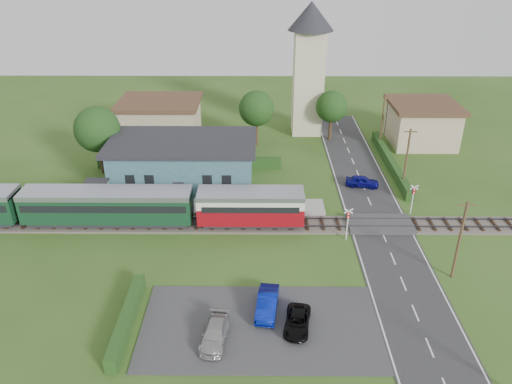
{
  "coord_description": "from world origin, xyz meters",
  "views": [
    {
      "loc": [
        -1.6,
        -39.31,
        24.87
      ],
      "look_at": [
        -1.92,
        4.0,
        2.62
      ],
      "focal_mm": 35.0,
      "sensor_mm": 36.0,
      "label": 1
    }
  ],
  "objects_px": {
    "station_building": "(183,162)",
    "train": "(74,205)",
    "pedestrian_near": "(234,201)",
    "car_park_dark": "(297,322)",
    "crossing_signal_near": "(348,219)",
    "crossing_signal_far": "(413,195)",
    "church_tower": "(309,60)",
    "house_west": "(161,120)",
    "house_east": "(422,123)",
    "equipment_hut": "(97,194)",
    "car_park_blue": "(267,303)",
    "car_park_silver": "(215,334)",
    "pedestrian_far": "(136,195)",
    "car_on_road": "(362,181)"
  },
  "relations": [
    {
      "from": "house_east",
      "to": "car_park_blue",
      "type": "height_order",
      "value": "house_east"
    },
    {
      "from": "train",
      "to": "pedestrian_far",
      "type": "height_order",
      "value": "train"
    },
    {
      "from": "house_east",
      "to": "car_on_road",
      "type": "xyz_separation_m",
      "value": [
        -10.17,
        -13.49,
        -2.13
      ]
    },
    {
      "from": "equipment_hut",
      "to": "pedestrian_far",
      "type": "relative_size",
      "value": 1.4
    },
    {
      "from": "crossing_signal_near",
      "to": "car_park_blue",
      "type": "xyz_separation_m",
      "value": [
        -7.38,
        -9.96,
        -1.38
      ]
    },
    {
      "from": "church_tower",
      "to": "house_west",
      "type": "distance_m",
      "value": 21.55
    },
    {
      "from": "station_building",
      "to": "train",
      "type": "bearing_deg",
      "value": -135.61
    },
    {
      "from": "car_on_road",
      "to": "house_west",
      "type": "bearing_deg",
      "value": 70.13
    },
    {
      "from": "house_east",
      "to": "car_park_dark",
      "type": "xyz_separation_m",
      "value": [
        -18.88,
        -36.11,
        -2.2
      ]
    },
    {
      "from": "house_east",
      "to": "car_park_blue",
      "type": "relative_size",
      "value": 2.13
    },
    {
      "from": "church_tower",
      "to": "car_park_blue",
      "type": "relative_size",
      "value": 4.25
    },
    {
      "from": "pedestrian_near",
      "to": "pedestrian_far",
      "type": "xyz_separation_m",
      "value": [
        -10.04,
        1.12,
        0.02
      ]
    },
    {
      "from": "house_west",
      "to": "crossing_signal_far",
      "type": "distance_m",
      "value": 35.26
    },
    {
      "from": "car_park_blue",
      "to": "car_park_dark",
      "type": "distance_m",
      "value": 2.74
    },
    {
      "from": "house_east",
      "to": "crossing_signal_far",
      "type": "bearing_deg",
      "value": -108.08
    },
    {
      "from": "equipment_hut",
      "to": "house_west",
      "type": "bearing_deg",
      "value": 81.38
    },
    {
      "from": "crossing_signal_near",
      "to": "crossing_signal_far",
      "type": "xyz_separation_m",
      "value": [
        7.2,
        4.8,
        0.0
      ]
    },
    {
      "from": "crossing_signal_near",
      "to": "crossing_signal_far",
      "type": "bearing_deg",
      "value": 33.69
    },
    {
      "from": "train",
      "to": "car_park_blue",
      "type": "bearing_deg",
      "value": -34.2
    },
    {
      "from": "train",
      "to": "house_west",
      "type": "relative_size",
      "value": 4.0
    },
    {
      "from": "train",
      "to": "car_park_silver",
      "type": "distance_m",
      "value": 21.28
    },
    {
      "from": "church_tower",
      "to": "crossing_signal_far",
      "type": "xyz_separation_m",
      "value": [
        8.6,
        -23.61,
        -8.08
      ]
    },
    {
      "from": "train",
      "to": "house_east",
      "type": "bearing_deg",
      "value": 29.31
    },
    {
      "from": "house_east",
      "to": "pedestrian_near",
      "type": "xyz_separation_m",
      "value": [
        -24.14,
        -19.53,
        -1.46
      ]
    },
    {
      "from": "church_tower",
      "to": "pedestrian_far",
      "type": "xyz_separation_m",
      "value": [
        -19.19,
        -22.4,
        -8.86
      ]
    },
    {
      "from": "church_tower",
      "to": "train",
      "type": "bearing_deg",
      "value": -132.93
    },
    {
      "from": "equipment_hut",
      "to": "house_east",
      "type": "height_order",
      "value": "house_east"
    },
    {
      "from": "equipment_hut",
      "to": "crossing_signal_near",
      "type": "xyz_separation_m",
      "value": [
        24.4,
        -5.61,
        0.39
      ]
    },
    {
      "from": "equipment_hut",
      "to": "car_on_road",
      "type": "distance_m",
      "value": 28.35
    },
    {
      "from": "station_building",
      "to": "car_park_dark",
      "type": "bearing_deg",
      "value": -64.29
    },
    {
      "from": "house_west",
      "to": "pedestrian_near",
      "type": "height_order",
      "value": "house_west"
    },
    {
      "from": "pedestrian_near",
      "to": "car_park_dark",
      "type": "bearing_deg",
      "value": 130.75
    },
    {
      "from": "house_east",
      "to": "pedestrian_far",
      "type": "xyz_separation_m",
      "value": [
        -34.19,
        -18.4,
        -1.44
      ]
    },
    {
      "from": "station_building",
      "to": "crossing_signal_far",
      "type": "xyz_separation_m",
      "value": [
        23.6,
        -6.6,
        -0.55
      ]
    },
    {
      "from": "crossing_signal_far",
      "to": "pedestrian_far",
      "type": "xyz_separation_m",
      "value": [
        -27.79,
        1.2,
        -0.78
      ]
    },
    {
      "from": "car_on_road",
      "to": "pedestrian_far",
      "type": "height_order",
      "value": "pedestrian_far"
    },
    {
      "from": "equipment_hut",
      "to": "crossing_signal_near",
      "type": "bearing_deg",
      "value": -12.94
    },
    {
      "from": "house_west",
      "to": "car_park_blue",
      "type": "bearing_deg",
      "value": -68.38
    },
    {
      "from": "church_tower",
      "to": "car_park_blue",
      "type": "distance_m",
      "value": 39.97
    },
    {
      "from": "equipment_hut",
      "to": "car_on_road",
      "type": "height_order",
      "value": "equipment_hut"
    },
    {
      "from": "equipment_hut",
      "to": "car_park_blue",
      "type": "bearing_deg",
      "value": -42.46
    },
    {
      "from": "crossing_signal_near",
      "to": "church_tower",
      "type": "bearing_deg",
      "value": 92.82
    },
    {
      "from": "station_building",
      "to": "pedestrian_near",
      "type": "relative_size",
      "value": 9.01
    },
    {
      "from": "pedestrian_far",
      "to": "car_park_blue",
      "type": "bearing_deg",
      "value": -128.98
    },
    {
      "from": "house_west",
      "to": "pedestrian_near",
      "type": "bearing_deg",
      "value": -62.13
    },
    {
      "from": "church_tower",
      "to": "crossing_signal_near",
      "type": "height_order",
      "value": "church_tower"
    },
    {
      "from": "station_building",
      "to": "car_on_road",
      "type": "bearing_deg",
      "value": -1.41
    },
    {
      "from": "crossing_signal_near",
      "to": "car_park_silver",
      "type": "bearing_deg",
      "value": -130.22
    },
    {
      "from": "crossing_signal_near",
      "to": "pedestrian_near",
      "type": "relative_size",
      "value": 1.85
    },
    {
      "from": "car_park_blue",
      "to": "pedestrian_far",
      "type": "bearing_deg",
      "value": 136.31
    }
  ]
}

